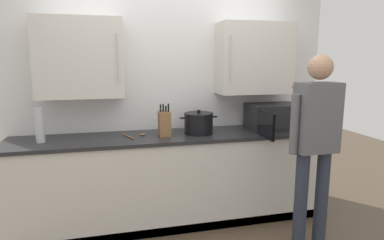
% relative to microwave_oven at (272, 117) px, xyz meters
% --- Properties ---
extents(back_wall_tiled, '(3.51, 0.44, 2.89)m').
position_rel_microwave_oven_xyz_m(back_wall_tiled, '(-1.07, 0.27, 0.45)').
color(back_wall_tiled, white).
rests_on(back_wall_tiled, ground_plane).
extents(counter_unit, '(3.24, 0.62, 0.93)m').
position_rel_microwave_oven_xyz_m(counter_unit, '(-1.07, -0.03, -0.60)').
color(counter_unit, beige).
rests_on(counter_unit, ground_plane).
extents(microwave_oven, '(0.61, 0.79, 0.27)m').
position_rel_microwave_oven_xyz_m(microwave_oven, '(0.00, 0.00, 0.00)').
color(microwave_oven, black).
rests_on(microwave_oven, counter_unit).
extents(knife_block, '(0.11, 0.15, 0.32)m').
position_rel_microwave_oven_xyz_m(knife_block, '(-1.19, -0.06, -0.01)').
color(knife_block, brown).
rests_on(knife_block, counter_unit).
extents(stock_pot, '(0.39, 0.30, 0.24)m').
position_rel_microwave_oven_xyz_m(stock_pot, '(-0.84, -0.04, -0.03)').
color(stock_pot, black).
rests_on(stock_pot, counter_unit).
extents(wooden_spoon, '(0.23, 0.23, 0.02)m').
position_rel_microwave_oven_xyz_m(wooden_spoon, '(-1.47, -0.02, -0.13)').
color(wooden_spoon, brown).
rests_on(wooden_spoon, counter_unit).
extents(thermos_flask, '(0.08, 0.08, 0.32)m').
position_rel_microwave_oven_xyz_m(thermos_flask, '(-2.32, -0.06, 0.03)').
color(thermos_flask, '#B7BABF').
rests_on(thermos_flask, counter_unit).
extents(person_figure, '(0.44, 0.65, 1.70)m').
position_rel_microwave_oven_xyz_m(person_figure, '(-0.06, -0.86, -0.04)').
color(person_figure, '#282D3D').
rests_on(person_figure, ground_plane).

